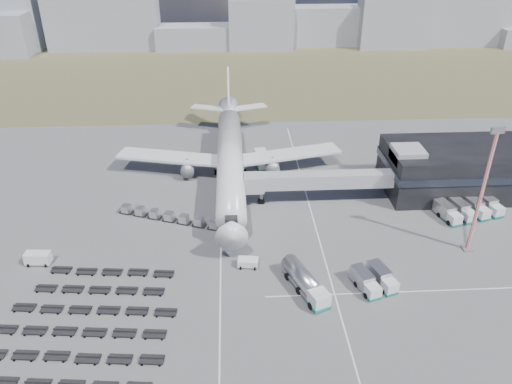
{
  "coord_description": "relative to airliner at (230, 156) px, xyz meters",
  "views": [
    {
      "loc": [
        0.36,
        -67.46,
        52.89
      ],
      "look_at": [
        5.0,
        18.21,
        4.0
      ],
      "focal_mm": 35.0,
      "sensor_mm": 36.0,
      "label": 1
    }
  ],
  "objects": [
    {
      "name": "lane_markings",
      "position": [
        9.77,
        -29.38,
        -5.29
      ],
      "size": [
        47.12,
        110.0,
        0.01
      ],
      "color": "silver",
      "rests_on": "ground"
    },
    {
      "name": "airliner",
      "position": [
        0.0,
        0.0,
        0.0
      ],
      "size": [
        51.59,
        64.53,
        17.62
      ],
      "color": "silver",
      "rests_on": "ground"
    },
    {
      "name": "jet_bridge",
      "position": [
        15.9,
        -11.95,
        -0.24
      ],
      "size": [
        30.3,
        3.8,
        7.05
      ],
      "color": "#939399",
      "rests_on": "ground"
    },
    {
      "name": "grass_strip",
      "position": [
        0.0,
        77.62,
        -5.29
      ],
      "size": [
        420.0,
        90.0,
        0.01
      ],
      "primitive_type": "cube",
      "color": "brown",
      "rests_on": "ground"
    },
    {
      "name": "baggage_dollies",
      "position": [
        -21.83,
        -44.93,
        -4.9
      ],
      "size": [
        27.37,
        26.61,
        0.78
      ],
      "rotation": [
        0.0,
        0.0,
        -0.1
      ],
      "color": "black",
      "rests_on": "ground"
    },
    {
      "name": "catering_truck",
      "position": [
        7.4,
        4.87,
        -3.67
      ],
      "size": [
        3.55,
        7.17,
        3.17
      ],
      "rotation": [
        0.0,
        0.0,
        0.11
      ],
      "color": "silver",
      "rests_on": "ground"
    },
    {
      "name": "pushback_tug",
      "position": [
        2.66,
        -32.61,
        -4.53
      ],
      "size": [
        3.66,
        2.35,
        1.53
      ],
      "primitive_type": "cube",
      "rotation": [
        0.0,
        0.0,
        -0.13
      ],
      "color": "silver",
      "rests_on": "ground"
    },
    {
      "name": "service_trucks_near",
      "position": [
        22.48,
        -38.82,
        -3.88
      ],
      "size": [
        7.09,
        7.77,
        2.59
      ],
      "rotation": [
        0.0,
        0.0,
        0.31
      ],
      "color": "silver",
      "rests_on": "ground"
    },
    {
      "name": "ground",
      "position": [
        0.0,
        -32.38,
        -5.29
      ],
      "size": [
        420.0,
        420.0,
        0.0
      ],
      "primitive_type": "plane",
      "color": "#565659",
      "rests_on": "ground"
    },
    {
      "name": "terminal",
      "position": [
        47.77,
        -8.41,
        -0.04
      ],
      "size": [
        30.4,
        16.4,
        11.0
      ],
      "color": "black",
      "rests_on": "ground"
    },
    {
      "name": "service_trucks_far",
      "position": [
        46.76,
        -18.5,
        -3.84
      ],
      "size": [
        13.3,
        9.42,
        2.67
      ],
      "rotation": [
        0.0,
        0.0,
        0.25
      ],
      "color": "silver",
      "rests_on": "ground"
    },
    {
      "name": "skyline",
      "position": [
        -12.05,
        118.39,
        5.15
      ],
      "size": [
        312.65,
        24.96,
        25.88
      ],
      "color": "#92969F",
      "rests_on": "ground"
    },
    {
      "name": "fuel_tanker",
      "position": [
        11.4,
        -39.3,
        -3.5
      ],
      "size": [
        6.72,
        11.36,
        3.59
      ],
      "rotation": [
        0.0,
        0.0,
        0.38
      ],
      "color": "silver",
      "rests_on": "ground"
    },
    {
      "name": "uld_row",
      "position": [
        -10.59,
        -18.1,
        -4.3
      ],
      "size": [
        23.49,
        10.09,
        1.66
      ],
      "rotation": [
        0.0,
        0.0,
        -0.36
      ],
      "color": "black",
      "rests_on": "ground"
    },
    {
      "name": "floodlight_mast",
      "position": [
        41.93,
        -29.76,
        6.41
      ],
      "size": [
        2.2,
        1.8,
        23.35
      ],
      "rotation": [
        0.0,
        0.0,
        0.09
      ],
      "color": "red",
      "rests_on": "ground"
    },
    {
      "name": "utility_van",
      "position": [
        -32.97,
        -29.94,
        -4.16
      ],
      "size": [
        4.36,
        2.19,
        2.27
      ],
      "primitive_type": "cube",
      "rotation": [
        0.0,
        0.0,
        -0.06
      ],
      "color": "silver",
      "rests_on": "ground"
    }
  ]
}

